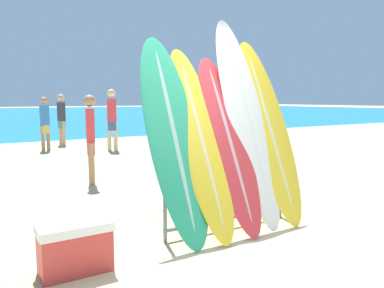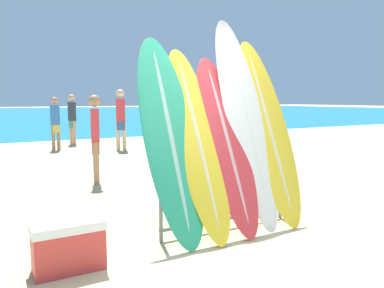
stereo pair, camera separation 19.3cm
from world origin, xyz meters
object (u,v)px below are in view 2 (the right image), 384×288
Objects in this scene: person_near_water at (55,121)px; cooler_box at (68,245)px; surfboard_slot_2 at (226,142)px; person_far_left at (121,117)px; surfboard_slot_0 at (170,136)px; person_far_right at (95,135)px; surfboard_rack at (226,188)px; surfboard_slot_1 at (197,140)px; surfboard_slot_3 at (245,119)px; surfboard_slot_4 at (269,129)px; person_mid_beach at (72,117)px.

cooler_box is at bearing -112.33° from person_near_water.
cooler_box is (-1.80, -0.23, -0.78)m from surfboard_slot_2.
person_near_water is 1.92m from person_far_left.
surfboard_slot_0 is 7.21m from person_far_left.
surfboard_rack is at bearing 26.74° from person_far_right.
surfboard_slot_0 is 1.05× the size of surfboard_slot_1.
person_far_right reaches higher than surfboard_rack.
surfboard_slot_3 is at bearing 6.13° from surfboard_slot_1.
surfboard_slot_4 is at bearing 6.66° from cooler_box.
surfboard_rack is 1.02× the size of person_mid_beach.
person_far_right is (-1.34, 3.01, -0.27)m from surfboard_slot_4.
person_far_right is at bearing 102.08° from surfboard_rack.
person_far_right is at bearing 113.94° from surfboard_slot_4.
surfboard_slot_2 is 1.28× the size of person_far_right.
surfboard_slot_2 is at bearing -3.20° from surfboard_slot_1.
surfboard_rack is at bearing -6.55° from surfboard_slot_0.
cooler_box is (-1.43, -0.25, -0.82)m from surfboard_slot_1.
person_far_right is at bearing -105.18° from person_near_water.
surfboard_slot_4 is 2.63m from cooler_box.
person_mid_beach is at bearing 88.93° from surfboard_rack.
surfboard_slot_2 reaches higher than cooler_box.
cooler_box is at bearing -4.07° from person_far_right.
surfboard_slot_2 is (0.37, -0.02, -0.04)m from surfboard_slot_1.
person_near_water is (-0.54, 8.02, 0.37)m from surfboard_rack.
person_near_water is at bearing -166.75° from person_far_right.
person_mid_beach reaches higher than cooler_box.
person_near_water is at bearing 98.70° from surfboard_slot_4.
surfboard_slot_2 is at bearing 7.35° from cooler_box.
surfboard_rack is 0.91m from surfboard_slot_0.
surfboard_slot_2 is 0.80× the size of surfboard_slot_3.
person_far_right is at bearing 102.54° from surfboard_slot_2.
person_far_right is (-0.31, 3.04, -0.19)m from surfboard_slot_1.
surfboard_slot_3 reaches higher than surfboard_rack.
surfboard_slot_0 is 0.97× the size of surfboard_slot_4.
surfboard_slot_1 is 7.97m from person_near_water.
surfboard_slot_3 is at bearing 172.56° from surfboard_slot_4.
surfboard_slot_3 reaches higher than surfboard_slot_0.
person_far_right is at bearing -30.64° from person_mid_beach.
surfboard_slot_2 reaches higher than person_near_water.
surfboard_slot_3 reaches higher than person_far_right.
person_far_left is 2.92× the size of cooler_box.
person_far_left reaches higher than person_mid_beach.
surfboard_rack is at bearing 103.22° from person_far_left.
person_far_right is at bearing 95.85° from surfboard_slot_1.
person_far_right is (-1.01, 2.96, -0.39)m from surfboard_slot_3.
person_mid_beach is at bearing 93.16° from surfboard_slot_4.
surfboard_slot_4 is at bearing 38.60° from person_far_right.
surfboard_slot_3 reaches higher than person_far_left.
surfboard_slot_3 reaches higher than person_mid_beach.
surfboard_slot_4 reaches higher than cooler_box.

